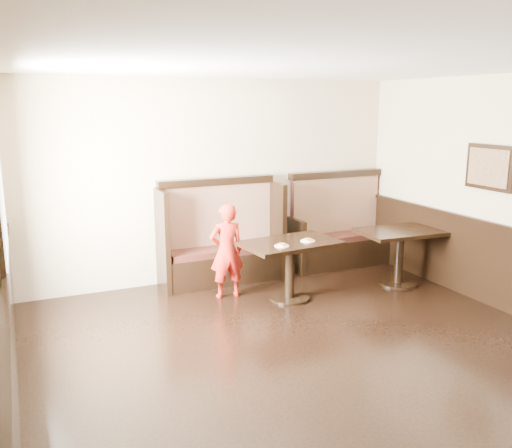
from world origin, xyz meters
TOP-DOWN VIEW (x-y plane):
  - ground at (0.00, 0.00)m, footprint 7.00×7.00m
  - room_shell at (-0.30, 0.28)m, footprint 7.00×7.00m
  - booth_main at (0.00, 3.30)m, footprint 1.75×0.72m
  - booth_neighbor at (1.95, 3.29)m, footprint 1.65×0.72m
  - table_main at (0.54, 2.22)m, footprint 1.27×0.87m
  - table_neighbor at (2.18, 2.12)m, footprint 1.16×0.80m
  - child at (-0.16, 2.64)m, footprint 0.46×0.32m
  - pizza_plate_left at (0.33, 2.06)m, footprint 0.18×0.18m
  - pizza_plate_right at (0.74, 2.15)m, footprint 0.18×0.18m

SIDE VIEW (x-z plane):
  - ground at x=0.00m, z-range 0.00..0.00m
  - booth_neighbor at x=1.95m, z-range -0.24..1.21m
  - booth_main at x=0.00m, z-range -0.20..1.25m
  - table_neighbor at x=2.18m, z-range 0.19..0.97m
  - table_main at x=0.54m, z-range 0.20..0.97m
  - child at x=-0.16m, z-range 0.00..1.23m
  - room_shell at x=-0.30m, z-range -2.83..4.17m
  - pizza_plate_left at x=0.33m, z-range 0.76..0.79m
  - pizza_plate_right at x=0.74m, z-range 0.76..0.79m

